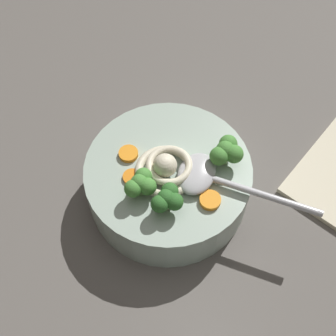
# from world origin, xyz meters

# --- Properties ---
(table_slab) EXTENTS (1.24, 1.24, 0.03)m
(table_slab) POSITION_xyz_m (0.00, 0.00, 0.01)
(table_slab) COLOR #5B5651
(table_slab) RESTS_ON ground
(soup_bowl) EXTENTS (0.21, 0.21, 0.06)m
(soup_bowl) POSITION_xyz_m (-0.02, -0.03, 0.06)
(soup_bowl) COLOR #9EB2A3
(soup_bowl) RESTS_ON table_slab
(noodle_pile) EXTENTS (0.08, 0.08, 0.03)m
(noodle_pile) POSITION_xyz_m (-0.03, -0.03, 0.10)
(noodle_pile) COLOR beige
(noodle_pile) RESTS_ON soup_bowl
(soup_spoon) EXTENTS (0.06, 0.17, 0.02)m
(soup_spoon) POSITION_xyz_m (-0.02, -0.08, 0.10)
(soup_spoon) COLOR #B7B7BC
(soup_spoon) RESTS_ON soup_bowl
(broccoli_floret_far) EXTENTS (0.04, 0.04, 0.03)m
(broccoli_floret_far) POSITION_xyz_m (0.02, -0.09, 0.11)
(broccoli_floret_far) COLOR #7A9E60
(broccoli_floret_far) RESTS_ON soup_bowl
(broccoli_floret_center) EXTENTS (0.04, 0.03, 0.03)m
(broccoli_floret_center) POSITION_xyz_m (-0.06, -0.02, 0.11)
(broccoli_floret_center) COLOR #7A9E60
(broccoli_floret_center) RESTS_ON soup_bowl
(broccoli_floret_front) EXTENTS (0.04, 0.03, 0.03)m
(broccoli_floret_front) POSITION_xyz_m (-0.07, -0.05, 0.11)
(broccoli_floret_front) COLOR #7A9E60
(broccoli_floret_front) RESTS_ON soup_bowl
(carrot_slice_extra_b) EXTENTS (0.02, 0.02, 0.01)m
(carrot_slice_extra_b) POSITION_xyz_m (-0.02, 0.02, 0.09)
(carrot_slice_extra_b) COLOR orange
(carrot_slice_extra_b) RESTS_ON soup_bowl
(carrot_slice_beside_noodles) EXTENTS (0.03, 0.03, 0.01)m
(carrot_slice_beside_noodles) POSITION_xyz_m (-0.04, -0.10, 0.09)
(carrot_slice_beside_noodles) COLOR orange
(carrot_slice_beside_noodles) RESTS_ON soup_bowl
(carrot_slice_right) EXTENTS (0.02, 0.02, 0.00)m
(carrot_slice_right) POSITION_xyz_m (-0.05, 0.00, 0.09)
(carrot_slice_right) COLOR orange
(carrot_slice_right) RESTS_ON soup_bowl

